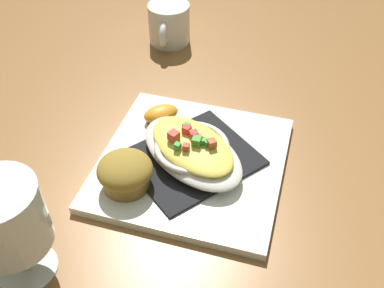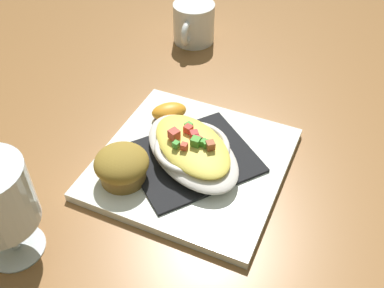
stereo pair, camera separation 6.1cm
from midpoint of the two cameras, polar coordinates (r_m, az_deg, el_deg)
The scene contains 8 objects.
ground_plane at distance 0.64m, azimuth -2.73°, elevation -2.93°, with size 2.60×2.60×0.00m, color #936034.
square_plate at distance 0.64m, azimuth -2.75°, elevation -2.53°, with size 0.25×0.25×0.01m, color white.
folded_napkin at distance 0.63m, azimuth -2.77°, elevation -1.98°, with size 0.14×0.17×0.00m, color black.
gratin_dish at distance 0.62m, azimuth -2.83°, elevation -0.73°, with size 0.17×0.20×0.05m.
muffin at distance 0.59m, azimuth -11.37°, elevation -3.69°, with size 0.07×0.07×0.05m.
orange_garnish at distance 0.69m, azimuth -6.53°, elevation 3.58°, with size 0.06×0.06×0.02m.
coffee_mug at distance 0.90m, azimuth -4.93°, elevation 14.58°, with size 0.11×0.08×0.08m.
stemmed_glass at distance 0.52m, azimuth -25.59°, elevation -9.08°, with size 0.08×0.08×0.14m.
Camera 1 is at (-0.40, -0.19, 0.46)m, focal length 42.25 mm.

